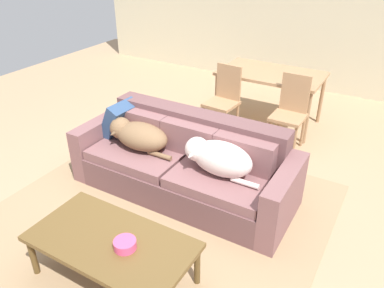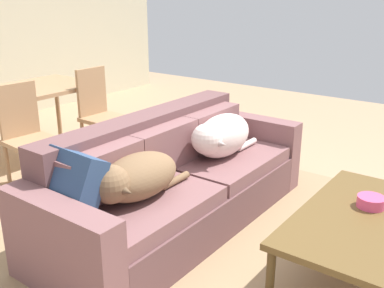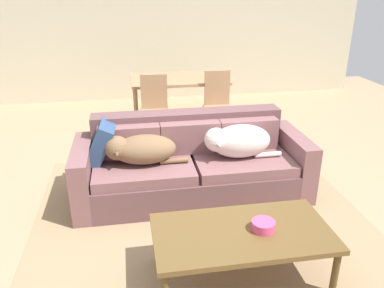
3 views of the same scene
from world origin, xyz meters
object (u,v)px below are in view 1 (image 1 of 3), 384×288
Objects in this scene: bowl_on_coffee_table at (125,244)px; throw_pillow_by_left_arm at (120,119)px; couch at (185,164)px; dining_chair_near_left at (224,97)px; dining_table at (271,77)px; coffee_table at (111,244)px; dog_on_left_cushion at (138,135)px; dining_chair_near_right at (291,109)px; dog_on_right_cushion at (217,157)px.

throw_pillow_by_left_arm is at bearing 130.39° from bowl_on_coffee_table.
couch is 2.49× the size of dining_chair_near_left.
couch is 1.39m from bowl_on_coffee_table.
throw_pillow_by_left_arm is 1.54m from dining_chair_near_left.
coffee_table is at bearing -90.28° from dining_table.
dining_chair_near_right reaches higher than dog_on_left_cushion.
dining_table is at bearing 62.20° from throw_pillow_by_left_arm.
dining_table reaches higher than bowl_on_coffee_table.
couch is 1.65m from dining_chair_near_right.
dining_chair_near_left is (-0.42, -0.62, -0.17)m from dining_table.
dining_table is 0.76m from dining_chair_near_right.
dining_chair_near_right is at bearing 66.95° from couch.
dining_chair_near_left reaches higher than throw_pillow_by_left_arm.
couch is at bearing -75.13° from dining_chair_near_left.
dining_table is at bearing 131.37° from dining_chair_near_right.
dining_chair_near_left is 0.99× the size of dining_chair_near_right.
dining_chair_near_left reaches higher than dining_table.
dining_chair_near_right is at bearing -49.62° from dining_table.
bowl_on_coffee_table is at bearing -96.54° from dog_on_right_cushion.
throw_pillow_by_left_arm reaches higher than dog_on_left_cushion.
dining_table is at bearing 97.19° from dog_on_right_cushion.
dog_on_right_cushion is at bearing -1.35° from dog_on_left_cushion.
dining_chair_near_right is (0.48, -0.57, -0.17)m from dining_table.
couch reaches higher than dog_on_left_cushion.
dining_chair_near_right reaches higher than dining_table.
coffee_table is 1.37× the size of dining_chair_near_left.
dog_on_right_cushion is (0.44, -0.13, 0.29)m from couch.
dog_on_right_cushion is at bearing -82.88° from dining_table.
dining_chair_near_right reaches higher than dining_chair_near_left.
dining_chair_near_left reaches higher than dog_on_left_cushion.
dining_chair_near_right reaches higher than coffee_table.
dog_on_right_cushion is at bearing -7.89° from throw_pillow_by_left_arm.
coffee_table is (0.67, -1.23, -0.21)m from dog_on_left_cushion.
dog_on_right_cushion is 1.73m from dining_chair_near_left.
throw_pillow_by_left_arm is at bearing 156.72° from dog_on_left_cushion.
coffee_table is (1.05, -1.39, -0.24)m from throw_pillow_by_left_arm.
dining_chair_near_right is (0.90, 0.06, 0.00)m from dining_chair_near_left.
couch is at bearing -94.45° from dining_table.
coffee_table is at bearing -83.80° from couch.
throw_pillow_by_left_arm is 2.35× the size of bowl_on_coffee_table.
bowl_on_coffee_table is 0.18× the size of dining_chair_near_right.
couch is 2.95× the size of dog_on_left_cushion.
throw_pillow_by_left_arm is at bearing -117.80° from dining_table.
dog_on_left_cushion is at bearing -23.35° from throw_pillow_by_left_arm.
couch is at bearing 96.13° from coffee_table.
dog_on_left_cushion is 1.01× the size of dog_on_right_cushion.
dining_chair_near_right is (1.17, 1.61, -0.06)m from dog_on_left_cushion.
dining_chair_near_left is at bearing 113.84° from dog_on_right_cushion.
dining_chair_near_left is at bearing -124.13° from dining_table.
bowl_on_coffee_table is 2.85m from dining_chair_near_left.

